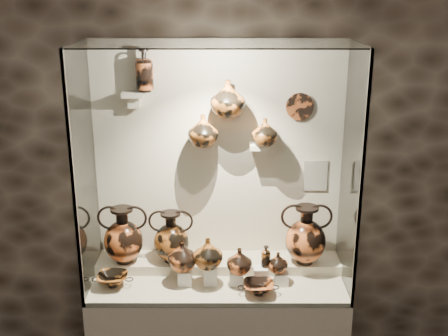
# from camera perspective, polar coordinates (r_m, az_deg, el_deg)

# --- Properties ---
(wall_back) EXTENTS (5.00, 0.02, 3.20)m
(wall_back) POSITION_cam_1_polar(r_m,az_deg,el_deg) (3.85, -0.57, 1.13)
(wall_back) COLOR #2C231B
(wall_back) RESTS_ON ground
(plinth) EXTENTS (1.70, 0.60, 0.80)m
(plinth) POSITION_cam_1_polar(r_m,az_deg,el_deg) (4.09, -0.57, -16.54)
(plinth) COLOR beige
(plinth) RESTS_ON floor
(front_tier) EXTENTS (1.68, 0.58, 0.03)m
(front_tier) POSITION_cam_1_polar(r_m,az_deg,el_deg) (3.87, -0.59, -11.47)
(front_tier) COLOR beige
(front_tier) RESTS_ON plinth
(rear_tier) EXTENTS (1.70, 0.25, 0.10)m
(rear_tier) POSITION_cam_1_polar(r_m,az_deg,el_deg) (4.00, -0.56, -9.80)
(rear_tier) COLOR beige
(rear_tier) RESTS_ON plinth
(back_panel) EXTENTS (1.70, 0.03, 1.60)m
(back_panel) POSITION_cam_1_polar(r_m,az_deg,el_deg) (3.85, -0.57, 1.11)
(back_panel) COLOR beige
(back_panel) RESTS_ON plinth
(glass_front) EXTENTS (1.70, 0.01, 1.60)m
(glass_front) POSITION_cam_1_polar(r_m,az_deg,el_deg) (3.27, -0.69, -2.02)
(glass_front) COLOR white
(glass_front) RESTS_ON plinth
(glass_left) EXTENTS (0.01, 0.60, 1.60)m
(glass_left) POSITION_cam_1_polar(r_m,az_deg,el_deg) (3.66, -14.00, -0.36)
(glass_left) COLOR white
(glass_left) RESTS_ON plinth
(glass_right) EXTENTS (0.01, 0.60, 1.60)m
(glass_right) POSITION_cam_1_polar(r_m,az_deg,el_deg) (3.64, 12.83, -0.37)
(glass_right) COLOR white
(glass_right) RESTS_ON plinth
(glass_top) EXTENTS (1.70, 0.60, 0.01)m
(glass_top) POSITION_cam_1_polar(r_m,az_deg,el_deg) (3.38, -0.67, 12.53)
(glass_top) COLOR white
(glass_top) RESTS_ON back_panel
(frame_post_left) EXTENTS (0.02, 0.02, 1.60)m
(frame_post_left) POSITION_cam_1_polar(r_m,az_deg,el_deg) (3.39, -15.04, -1.91)
(frame_post_left) COLOR gray
(frame_post_left) RESTS_ON plinth
(frame_post_right) EXTENTS (0.02, 0.02, 1.60)m
(frame_post_right) POSITION_cam_1_polar(r_m,az_deg,el_deg) (3.37, 13.76, -1.94)
(frame_post_right) COLOR gray
(frame_post_right) RESTS_ON plinth
(pedestal_a) EXTENTS (0.09, 0.09, 0.10)m
(pedestal_a) POSITION_cam_1_polar(r_m,az_deg,el_deg) (3.80, -3.98, -10.96)
(pedestal_a) COLOR silver
(pedestal_a) RESTS_ON front_tier
(pedestal_b) EXTENTS (0.09, 0.09, 0.13)m
(pedestal_b) POSITION_cam_1_polar(r_m,az_deg,el_deg) (3.79, -1.37, -10.79)
(pedestal_b) COLOR silver
(pedestal_b) RESTS_ON front_tier
(pedestal_c) EXTENTS (0.09, 0.09, 0.09)m
(pedestal_c) POSITION_cam_1_polar(r_m,az_deg,el_deg) (3.80, 1.25, -11.06)
(pedestal_c) COLOR silver
(pedestal_c) RESTS_ON front_tier
(pedestal_d) EXTENTS (0.09, 0.09, 0.12)m
(pedestal_d) POSITION_cam_1_polar(r_m,az_deg,el_deg) (3.79, 3.71, -10.84)
(pedestal_d) COLOR silver
(pedestal_d) RESTS_ON front_tier
(pedestal_e) EXTENTS (0.09, 0.09, 0.08)m
(pedestal_e) POSITION_cam_1_polar(r_m,az_deg,el_deg) (3.82, 5.84, -11.07)
(pedestal_e) COLOR silver
(pedestal_e) RESTS_ON front_tier
(bracket_ul) EXTENTS (0.14, 0.12, 0.04)m
(bracket_ul) POSITION_cam_1_polar(r_m,az_deg,el_deg) (3.71, -9.19, 7.42)
(bracket_ul) COLOR beige
(bracket_ul) RESTS_ON back_panel
(bracket_ca) EXTENTS (0.14, 0.12, 0.04)m
(bracket_ca) POSITION_cam_1_polar(r_m,az_deg,el_deg) (3.75, -2.12, 2.24)
(bracket_ca) COLOR beige
(bracket_ca) RESTS_ON back_panel
(bracket_cb) EXTENTS (0.10, 0.12, 0.04)m
(bracket_cb) POSITION_cam_1_polar(r_m,az_deg,el_deg) (3.70, 0.96, 5.22)
(bracket_cb) COLOR beige
(bracket_cb) RESTS_ON back_panel
(bracket_cc) EXTENTS (0.14, 0.12, 0.04)m
(bracket_cc) POSITION_cam_1_polar(r_m,az_deg,el_deg) (3.75, 3.69, 2.23)
(bracket_cc) COLOR beige
(bracket_cc) RESTS_ON back_panel
(amphora_left) EXTENTS (0.39, 0.39, 0.40)m
(amphora_left) POSITION_cam_1_polar(r_m,az_deg,el_deg) (3.91, -10.20, -6.71)
(amphora_left) COLOR #CF5E27
(amphora_left) RESTS_ON rear_tier
(amphora_mid) EXTENTS (0.29, 0.29, 0.36)m
(amphora_mid) POSITION_cam_1_polar(r_m,az_deg,el_deg) (3.89, -5.38, -6.95)
(amphora_mid) COLOR #9F521C
(amphora_mid) RESTS_ON rear_tier
(amphora_right) EXTENTS (0.37, 0.37, 0.42)m
(amphora_right) POSITION_cam_1_polar(r_m,az_deg,el_deg) (3.88, 8.31, -6.70)
(amphora_right) COLOR #CF5E27
(amphora_right) RESTS_ON rear_tier
(jug_a) EXTENTS (0.23, 0.23, 0.20)m
(jug_a) POSITION_cam_1_polar(r_m,az_deg,el_deg) (3.74, -4.26, -8.83)
(jug_a) COLOR #CF5E27
(jug_a) RESTS_ON pedestal_a
(jug_b) EXTENTS (0.22, 0.22, 0.20)m
(jug_b) POSITION_cam_1_polar(r_m,az_deg,el_deg) (3.70, -1.64, -8.63)
(jug_b) COLOR #9F521C
(jug_b) RESTS_ON pedestal_b
(jug_c) EXTENTS (0.21, 0.21, 0.17)m
(jug_c) POSITION_cam_1_polar(r_m,az_deg,el_deg) (3.72, 1.58, -9.39)
(jug_c) COLOR #CF5E27
(jug_c) RESTS_ON pedestal_c
(jug_e) EXTENTS (0.17, 0.17, 0.14)m
(jug_e) POSITION_cam_1_polar(r_m,az_deg,el_deg) (3.77, 5.49, -9.51)
(jug_e) COLOR #CF5E27
(jug_e) RESTS_ON pedestal_e
(lekythos_small) EXTENTS (0.07, 0.07, 0.17)m
(lekythos_small) POSITION_cam_1_polar(r_m,az_deg,el_deg) (3.74, 4.27, -8.80)
(lekythos_small) COLOR #9F521C
(lekythos_small) RESTS_ON pedestal_d
(kylix_left) EXTENTS (0.29, 0.26, 0.10)m
(kylix_left) POSITION_cam_1_polar(r_m,az_deg,el_deg) (3.83, -11.25, -11.01)
(kylix_left) COLOR #9F521C
(kylix_left) RESTS_ON front_tier
(kylix_right) EXTENTS (0.31, 0.29, 0.10)m
(kylix_right) POSITION_cam_1_polar(r_m,az_deg,el_deg) (3.68, 3.53, -11.98)
(kylix_right) COLOR #CF5E27
(kylix_right) RESTS_ON front_tier
(lekythos_tall) EXTENTS (0.13, 0.13, 0.31)m
(lekythos_tall) POSITION_cam_1_polar(r_m,az_deg,el_deg) (3.66, -8.09, 10.04)
(lekythos_tall) COLOR #CF5E27
(lekythos_tall) RESTS_ON bracket_ul
(ovoid_vase_a) EXTENTS (0.23, 0.23, 0.21)m
(ovoid_vase_a) POSITION_cam_1_polar(r_m,az_deg,el_deg) (3.67, -2.14, 3.85)
(ovoid_vase_a) COLOR #9F521C
(ovoid_vase_a) RESTS_ON bracket_ca
(ovoid_vase_b) EXTENTS (0.29, 0.29, 0.24)m
(ovoid_vase_b) POSITION_cam_1_polar(r_m,az_deg,el_deg) (3.61, 0.38, 7.10)
(ovoid_vase_b) COLOR #9F521C
(ovoid_vase_b) RESTS_ON bracket_cb
(ovoid_vase_c) EXTENTS (0.20, 0.20, 0.18)m
(ovoid_vase_c) POSITION_cam_1_polar(r_m,az_deg,el_deg) (3.69, 4.17, 3.68)
(ovoid_vase_c) COLOR #9F521C
(ovoid_vase_c) RESTS_ON bracket_cc
(wall_plate) EXTENTS (0.18, 0.02, 0.18)m
(wall_plate) POSITION_cam_1_polar(r_m,az_deg,el_deg) (3.76, 7.70, 6.20)
(wall_plate) COLOR #9F481F
(wall_plate) RESTS_ON back_panel
(info_placard) EXTENTS (0.16, 0.01, 0.22)m
(info_placard) POSITION_cam_1_polar(r_m,az_deg,el_deg) (3.91, 9.26, -0.75)
(info_placard) COLOR beige
(info_placard) RESTS_ON back_panel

